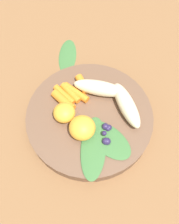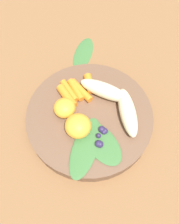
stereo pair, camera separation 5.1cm
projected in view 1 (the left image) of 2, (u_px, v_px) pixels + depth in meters
ground_plane at (90, 120)px, 0.54m from camera, size 2.40×2.40×0.00m
bowl at (90, 117)px, 0.53m from camera, size 0.27×0.27×0.03m
banana_peeled_left at (99, 88)px, 0.53m from camera, size 0.12×0.07×0.03m
banana_peeled_right at (126, 105)px, 0.51m from camera, size 0.06×0.12×0.03m
orange_segment_near at (82, 128)px, 0.48m from camera, size 0.05×0.05×0.04m
orange_segment_far at (64, 112)px, 0.50m from camera, size 0.05×0.05×0.03m
carrot_front at (83, 84)px, 0.54m from camera, size 0.03×0.05×0.02m
carrot_mid_left at (76, 92)px, 0.53m from camera, size 0.06×0.06×0.02m
carrot_mid_right at (71, 93)px, 0.53m from camera, size 0.04×0.05×0.01m
carrot_rear at (64, 95)px, 0.53m from camera, size 0.05×0.05×0.01m
carrot_small at (63, 101)px, 0.52m from camera, size 0.05×0.06×0.02m
blueberry_pile at (107, 135)px, 0.49m from camera, size 0.02×0.05×0.02m
coconut_shred_patch at (100, 145)px, 0.48m from camera, size 0.04×0.04×0.00m
kale_leaf_left at (93, 147)px, 0.48m from camera, size 0.07×0.14×0.01m
kale_leaf_right at (108, 140)px, 0.49m from camera, size 0.12×0.12×0.01m
kale_leaf_stray at (67, 56)px, 0.63m from camera, size 0.06×0.12×0.01m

